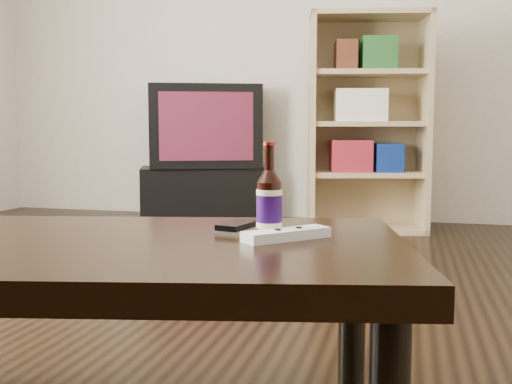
% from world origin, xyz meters
% --- Properties ---
extents(floor, '(5.00, 6.00, 0.01)m').
position_xyz_m(floor, '(0.00, 0.00, -0.01)').
color(floor, black).
rests_on(floor, ground).
extents(wall_back, '(5.00, 0.02, 2.70)m').
position_xyz_m(wall_back, '(0.00, 3.01, 1.35)').
color(wall_back, beige).
rests_on(wall_back, ground).
extents(tv_stand, '(1.10, 0.83, 0.40)m').
position_xyz_m(tv_stand, '(-0.71, 2.84, 0.20)').
color(tv_stand, black).
rests_on(tv_stand, floor).
extents(tv, '(0.98, 0.80, 0.63)m').
position_xyz_m(tv, '(-0.71, 2.84, 0.71)').
color(tv, black).
rests_on(tv, tv_stand).
extents(bookshelf, '(0.84, 0.51, 1.45)m').
position_xyz_m(bookshelf, '(0.55, 2.51, 0.75)').
color(bookshelf, tan).
rests_on(bookshelf, floor).
extents(coffee_table, '(1.32, 0.93, 0.45)m').
position_xyz_m(coffee_table, '(0.26, -0.45, 0.39)').
color(coffee_table, black).
rests_on(coffee_table, floor).
extents(beer_bottle, '(0.07, 0.07, 0.21)m').
position_xyz_m(beer_bottle, '(0.54, -0.32, 0.52)').
color(beer_bottle, black).
rests_on(beer_bottle, coffee_table).
extents(phone, '(0.09, 0.13, 0.02)m').
position_xyz_m(phone, '(0.46, -0.27, 0.46)').
color(phone, silver).
rests_on(phone, coffee_table).
extents(remote, '(0.18, 0.18, 0.03)m').
position_xyz_m(remote, '(0.59, -0.35, 0.46)').
color(remote, silver).
rests_on(remote, coffee_table).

